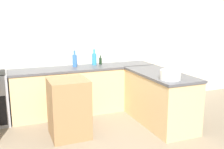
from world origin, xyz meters
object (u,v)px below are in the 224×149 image
(mixing_bowl, at_px, (170,75))
(wine_bottle_dark, at_px, (100,61))
(water_bottle_blue, at_px, (75,60))
(dish_soap_bottle, at_px, (94,59))
(island_table, at_px, (69,108))

(mixing_bowl, height_order, wine_bottle_dark, wine_bottle_dark)
(wine_bottle_dark, bearing_deg, water_bottle_blue, -173.38)
(mixing_bowl, xyz_separation_m, water_bottle_blue, (-1.08, 1.61, 0.05))
(dish_soap_bottle, height_order, water_bottle_blue, dish_soap_bottle)
(mixing_bowl, distance_m, dish_soap_bottle, 1.79)
(mixing_bowl, height_order, water_bottle_blue, water_bottle_blue)
(mixing_bowl, height_order, dish_soap_bottle, dish_soap_bottle)
(mixing_bowl, distance_m, water_bottle_blue, 1.94)
(dish_soap_bottle, bearing_deg, island_table, -125.52)
(island_table, height_order, mixing_bowl, mixing_bowl)
(island_table, xyz_separation_m, water_bottle_blue, (0.38, 1.06, 0.57))
(island_table, xyz_separation_m, mixing_bowl, (1.46, -0.55, 0.52))
(island_table, relative_size, mixing_bowl, 2.91)
(wine_bottle_dark, distance_m, water_bottle_blue, 0.56)
(mixing_bowl, bearing_deg, wine_bottle_dark, 107.71)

